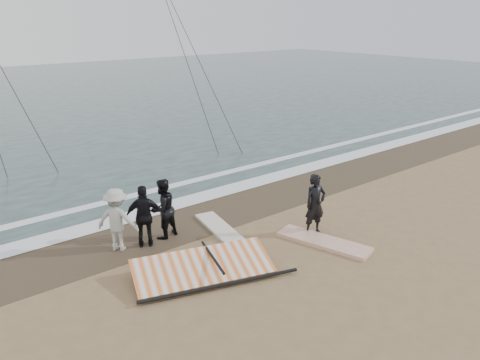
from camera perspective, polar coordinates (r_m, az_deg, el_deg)
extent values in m
plane|color=#8C704C|center=(13.38, 10.33, -9.28)|extent=(120.00, 120.00, 0.00)
cube|color=#233838|center=(42.03, -25.91, 8.86)|extent=(120.00, 54.00, 0.02)
cube|color=#4C3D2B|center=(16.35, -1.50, -3.43)|extent=(120.00, 2.80, 0.01)
cube|color=white|center=(17.40, -4.28, -1.95)|extent=(120.00, 0.90, 0.01)
cube|color=white|center=(18.75, -7.22, -0.45)|extent=(120.00, 0.45, 0.01)
imported|color=black|center=(14.33, 9.15, -2.97)|extent=(0.78, 0.59, 1.91)
cube|color=silver|center=(14.12, 10.17, -7.42)|extent=(1.54, 2.90, 0.11)
cube|color=silver|center=(14.77, -2.55, -5.86)|extent=(1.09, 2.50, 0.10)
imported|color=black|center=(14.12, -9.41, -3.48)|extent=(1.03, 0.87, 1.85)
imported|color=black|center=(13.66, -11.56, -4.39)|extent=(1.18, 0.92, 1.87)
imported|color=#B5B5B0|center=(13.65, -14.75, -4.71)|extent=(1.31, 1.35, 1.85)
cube|color=black|center=(12.69, -6.79, -10.56)|extent=(2.50, 1.28, 0.09)
cube|color=orange|center=(12.21, -4.51, -10.38)|extent=(3.82, 2.37, 0.38)
cylinder|color=black|center=(11.76, -2.29, -12.69)|extent=(3.98, 1.31, 0.09)
cylinder|color=black|center=(12.29, -3.35, -9.36)|extent=(0.60, 1.73, 0.08)
cylinder|color=#262626|center=(26.36, -7.02, 15.59)|extent=(0.04, 0.04, 13.57)
cylinder|color=#262626|center=(26.39, -5.71, 15.65)|extent=(0.04, 0.04, 13.84)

